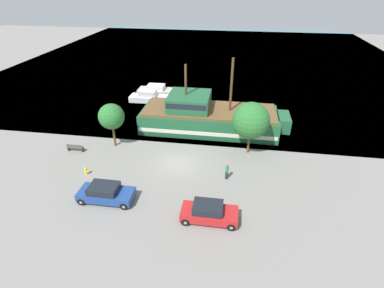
% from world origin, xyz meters
% --- Properties ---
extents(ground_plane, '(160.00, 160.00, 0.00)m').
position_xyz_m(ground_plane, '(0.00, 0.00, 0.00)').
color(ground_plane, gray).
extents(water_surface, '(80.00, 80.00, 0.00)m').
position_xyz_m(water_surface, '(0.00, 44.00, 0.00)').
color(water_surface, teal).
rests_on(water_surface, ground).
extents(pirate_ship, '(17.18, 6.07, 8.59)m').
position_xyz_m(pirate_ship, '(2.08, 8.15, 1.55)').
color(pirate_ship, '#1E5633').
rests_on(pirate_ship, water_surface).
extents(moored_boat_dockside, '(6.52, 2.46, 1.46)m').
position_xyz_m(moored_boat_dockside, '(-6.68, 18.80, 0.55)').
color(moored_boat_dockside, '#B7B2A8').
rests_on(moored_boat_dockside, water_surface).
extents(moored_boat_outer, '(6.17, 2.07, 1.63)m').
position_xyz_m(moored_boat_outer, '(-7.14, 15.72, 0.61)').
color(moored_boat_outer, silver).
rests_on(moored_boat_outer, water_surface).
extents(parked_car_curb_front, '(4.28, 1.86, 1.51)m').
position_xyz_m(parked_car_curb_front, '(3.83, -7.29, 0.75)').
color(parked_car_curb_front, '#B21E1E').
rests_on(parked_car_curb_front, ground_plane).
extents(parked_car_curb_mid, '(4.49, 1.99, 1.46)m').
position_xyz_m(parked_car_curb_mid, '(-4.78, -6.25, 0.72)').
color(parked_car_curb_mid, navy).
rests_on(parked_car_curb_mid, ground_plane).
extents(fire_hydrant, '(0.42, 0.25, 0.76)m').
position_xyz_m(fire_hydrant, '(-8.09, -3.06, 0.41)').
color(fire_hydrant, yellow).
rests_on(fire_hydrant, ground_plane).
extents(bench_promenade_east, '(1.70, 0.45, 0.85)m').
position_xyz_m(bench_promenade_east, '(-11.13, 0.71, 0.44)').
color(bench_promenade_east, '#4C4742').
rests_on(bench_promenade_east, ground_plane).
extents(pedestrian_walking_near, '(0.32, 0.32, 1.55)m').
position_xyz_m(pedestrian_walking_near, '(4.88, -1.75, 0.78)').
color(pedestrian_walking_near, '#232838').
rests_on(pedestrian_walking_near, ground_plane).
extents(tree_row_east, '(2.70, 2.70, 4.81)m').
position_xyz_m(tree_row_east, '(-7.42, 2.52, 3.45)').
color(tree_row_east, brown).
rests_on(tree_row_east, ground_plane).
extents(tree_row_mideast, '(3.73, 3.73, 5.53)m').
position_xyz_m(tree_row_mideast, '(6.86, 3.26, 3.66)').
color(tree_row_mideast, brown).
rests_on(tree_row_mideast, ground_plane).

